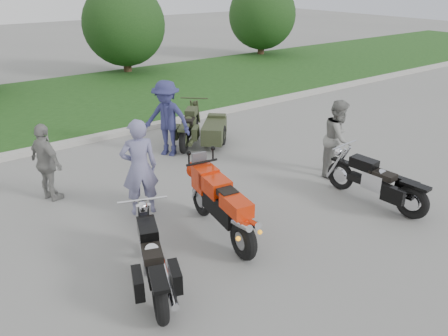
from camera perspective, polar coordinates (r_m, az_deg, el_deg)
ground at (r=8.05m, az=2.32°, el=-7.84°), size 80.00×80.00×0.00m
curb at (r=12.81m, az=-14.58°, el=4.24°), size 60.00×0.30×0.15m
grass_strip at (r=16.59m, az=-20.16°, el=8.00°), size 60.00×8.00×0.14m
tree_mid_right at (r=20.67m, az=-12.94°, el=17.79°), size 3.60×3.60×4.00m
tree_far_right at (r=24.98m, az=4.99°, el=19.27°), size 3.60×3.60×4.00m
sportbike_red at (r=7.51m, az=-0.27°, el=-4.77°), size 0.59×2.25×1.07m
cruiser_left at (r=6.52m, az=-9.26°, el=-12.08°), size 0.89×2.15×0.86m
cruiser_right at (r=9.16m, az=19.59°, el=-2.00°), size 0.47×2.26×0.87m
cruiser_sidecar at (r=11.79m, az=-2.65°, el=5.02°), size 1.90×2.06×0.87m
person_stripe at (r=8.28m, az=-10.99°, el=0.05°), size 0.79×0.63×1.89m
person_grey at (r=10.16m, az=14.67°, el=3.82°), size 1.06×0.98×1.74m
person_denim at (r=10.99m, az=-7.48°, el=6.41°), size 1.28×1.42×1.91m
person_back at (r=9.38m, az=-22.15°, el=0.64°), size 0.66×1.02×1.61m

